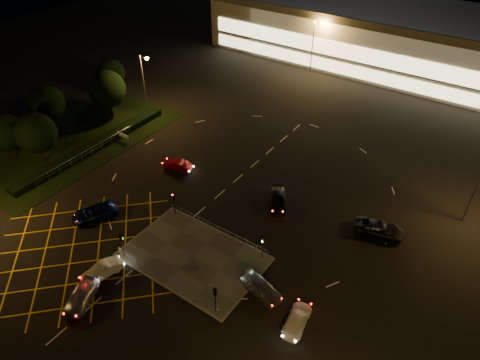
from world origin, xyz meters
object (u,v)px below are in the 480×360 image
Objects in this scene: signal_nw at (174,199)px; car_circ_red at (178,165)px; car_left_blue at (94,212)px; car_far_dkgrey at (278,200)px; signal_ne at (263,242)px; car_approach_white at (297,320)px; car_east_grey at (379,229)px; car_right_silver at (261,287)px; car_queue_white at (102,270)px; car_near_silver at (81,295)px; signal_sw at (121,240)px; signal_se at (215,295)px.

signal_nw reaches higher than car_circ_red.
car_left_blue is 1.29× the size of car_circ_red.
car_far_dkgrey is 1.16× the size of car_circ_red.
car_approach_white is at bearing -36.05° from signal_ne.
car_east_grey is (28.18, 15.99, 0.05)m from car_left_blue.
car_east_grey is at bearing -9.40° from car_right_silver.
signal_nw is 0.61× the size of car_left_blue.
car_queue_white is (-11.93, -10.99, -1.68)m from signal_ne.
car_near_silver is 0.99× the size of car_far_dkgrey.
signal_se is at bearing -180.00° from signal_sw.
car_approach_white is at bearing 54.49° from car_circ_red.
car_queue_white is 19.69m from car_approach_white.
signal_nw reaches higher than car_near_silver.
car_circ_red is (1.55, 12.83, -0.06)m from car_left_blue.
car_right_silver is (13.45, 10.40, 0.01)m from car_near_silver.
signal_sw is at bearing -147.14° from car_far_dkgrey.
car_right_silver is at bearing 52.06° from car_circ_red.
signal_nw is at bearing -23.47° from car_approach_white.
signal_sw is 3.45m from car_queue_white.
signal_nw is (-12.00, 7.99, 0.00)m from signal_se.
signal_se is at bearing 40.36° from car_circ_red.
car_approach_white is (18.80, 3.03, -1.73)m from signal_sw.
car_right_silver is 1.06× the size of car_approach_white.
car_right_silver is at bearing 140.08° from car_east_grey.
car_queue_white is (0.07, -10.99, -1.68)m from signal_nw.
signal_ne is 0.68× the size of car_right_silver.
signal_se is 0.68× the size of car_far_dkgrey.
car_right_silver is at bearing 30.87° from car_left_blue.
car_approach_white is at bearing 32.60° from car_queue_white.
car_far_dkgrey is (-3.05, 8.49, -1.70)m from signal_ne.
car_right_silver is (14.25, 7.16, 0.11)m from car_queue_white.
car_near_silver is 3.33m from car_queue_white.
car_east_grey is (6.44, 14.20, -0.02)m from car_right_silver.
car_far_dkgrey is 1.06× the size of car_approach_white.
car_left_blue is 0.93× the size of car_east_grey.
signal_sw is 1.00× the size of signal_ne.
car_east_grey is at bearing 49.82° from signal_ne.
car_near_silver reaches higher than car_approach_white.
signal_ne is at bearing 124.30° from car_east_grey.
signal_ne is 9.18m from car_far_dkgrey.
car_near_silver is 1.14× the size of car_circ_red.
signal_sw is 18.83m from car_far_dkgrey.
car_right_silver is at bearing 41.43° from car_queue_white.
signal_nw is 23.26m from car_east_grey.
signal_ne reaches higher than car_right_silver.
signal_nw is 0.69× the size of car_near_silver.
car_near_silver is at bearing 29.26° from signal_se.
signal_sw reaches higher than car_left_blue.
car_circ_red reaches higher than car_approach_white.
signal_sw reaches higher than car_near_silver.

